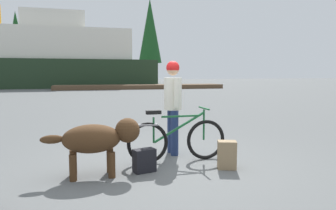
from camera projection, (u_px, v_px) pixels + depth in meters
name	position (u px, v px, depth m)	size (l,w,h in m)	color
ground_plane	(168.00, 167.00, 4.99)	(160.00, 160.00, 0.00)	#595B5B
bicycle	(177.00, 139.00, 5.27)	(1.69, 0.44, 0.89)	black
person_cyclist	(173.00, 99.00, 5.72)	(0.32, 0.53, 1.69)	navy
dog	(99.00, 139.00, 4.51)	(1.38, 0.48, 0.82)	#472D19
backpack	(227.00, 155.00, 4.89)	(0.28, 0.20, 0.43)	#8C7251
handbag_pannier	(144.00, 160.00, 4.73)	(0.32, 0.18, 0.35)	black
dock_pier	(141.00, 87.00, 30.65)	(16.08, 2.59, 0.40)	brown
ferry_boat	(31.00, 59.00, 33.71)	(26.01, 8.13, 8.51)	#1E331E
pine_tree_center	(66.00, 41.00, 46.10)	(3.58, 3.58, 10.09)	#4C331E
pine_tree_far_right	(150.00, 31.00, 49.49)	(3.61, 3.61, 13.05)	#4C331E
pine_tree_mid_back	(16.00, 37.00, 51.94)	(3.11, 3.11, 11.63)	#4C331E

